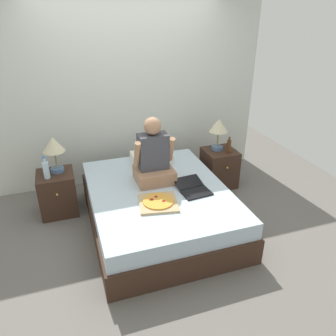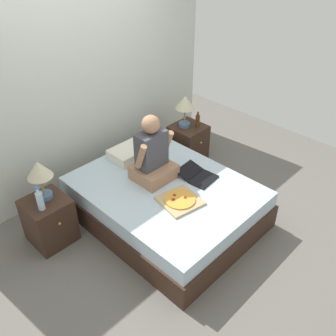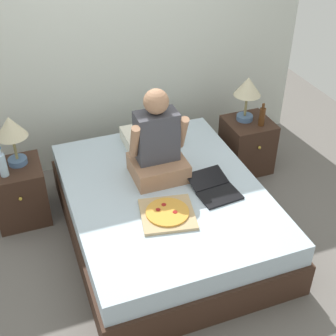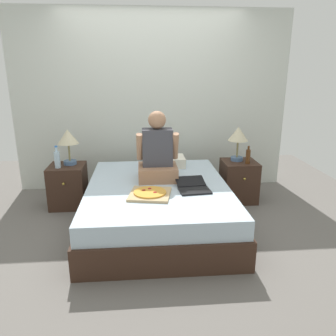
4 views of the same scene
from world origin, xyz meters
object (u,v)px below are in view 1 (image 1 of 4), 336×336
beer_bottle (229,146)px  laptop (194,189)px  lamp_on_right_nightstand (219,128)px  pizza_box (158,202)px  person_seated (154,158)px  bed (159,207)px  lamp_on_left_nightstand (54,147)px  nightstand_left (58,193)px  water_bottle (46,170)px  nightstand_right (219,168)px

beer_bottle → laptop: 1.11m
lamp_on_right_nightstand → pizza_box: (-1.18, -1.02, -0.36)m
person_seated → bed: bearing=-92.9°
lamp_on_left_nightstand → laptop: 1.73m
nightstand_left → water_bottle: bearing=-131.7°
nightstand_left → person_seated: (1.13, -0.45, 0.50)m
water_bottle → pizza_box: 1.42m
lamp_on_right_nightstand → beer_bottle: lamp_on_right_nightstand is taller
bed → nightstand_right: size_ratio=3.72×
bed → laptop: size_ratio=4.55×
beer_bottle → laptop: beer_bottle is taller
nightstand_left → beer_bottle: bearing=-2.5°
lamp_on_left_nightstand → beer_bottle: bearing=-3.8°
nightstand_right → lamp_on_right_nightstand: size_ratio=1.20×
nightstand_left → laptop: laptop is taller
person_seated → nightstand_right: bearing=21.9°
nightstand_left → lamp_on_left_nightstand: lamp_on_left_nightstand is taller
water_bottle → nightstand_right: bearing=2.2°
water_bottle → laptop: 1.74m
nightstand_left → beer_bottle: size_ratio=2.35×
lamp_on_right_nightstand → laptop: bearing=-129.4°
nightstand_right → lamp_on_right_nightstand: lamp_on_right_nightstand is taller
nightstand_left → lamp_on_left_nightstand: (0.04, 0.05, 0.60)m
lamp_on_left_nightstand → nightstand_right: size_ratio=0.83×
nightstand_left → water_bottle: water_bottle is taller
bed → lamp_on_left_nightstand: 1.43m
person_seated → laptop: (0.36, -0.39, -0.27)m
lamp_on_left_nightstand → nightstand_right: 2.28m
pizza_box → beer_bottle: bearing=34.0°
beer_bottle → person_seated: 1.24m
beer_bottle → nightstand_left: bearing=177.5°
nightstand_right → laptop: laptop is taller
water_bottle → pizza_box: size_ratio=0.59×
beer_bottle → nightstand_right: bearing=125.0°
water_bottle → beer_bottle: (2.39, -0.01, -0.02)m
lamp_on_left_nightstand → water_bottle: lamp_on_left_nightstand is taller
laptop → nightstand_right: bearing=47.8°
lamp_on_left_nightstand → bed: bearing=-33.1°
nightstand_left → person_seated: 1.31m
laptop → pizza_box: 0.48m
nightstand_right → bed: bearing=-149.7°
pizza_box → water_bottle: bearing=141.6°
person_seated → pizza_box: size_ratio=1.67×
bed → beer_bottle: (1.19, 0.55, 0.40)m
water_bottle → beer_bottle: water_bottle is taller
water_bottle → laptop: water_bottle is taller
bed → lamp_on_left_nightstand: bearing=146.9°
lamp_on_right_nightstand → bed: bearing=-147.1°
person_seated → laptop: bearing=-47.4°
beer_bottle → person_seated: person_seated is taller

